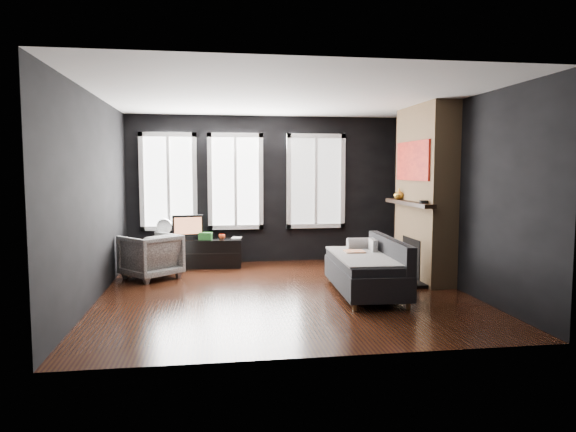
{
  "coord_description": "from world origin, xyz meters",
  "views": [
    {
      "loc": [
        -0.99,
        -6.97,
        1.72
      ],
      "look_at": [
        0.1,
        0.3,
        1.05
      ],
      "focal_mm": 32.0,
      "sensor_mm": 36.0,
      "label": 1
    }
  ],
  "objects": [
    {
      "name": "mantel_clock",
      "position": [
        2.05,
        0.05,
        1.25
      ],
      "size": [
        0.16,
        0.16,
        0.04
      ],
      "primitive_type": "cylinder",
      "rotation": [
        0.0,
        0.0,
        -0.29
      ],
      "color": "black",
      "rests_on": "fireplace"
    },
    {
      "name": "mug",
      "position": [
        -0.82,
        2.06,
        0.55
      ],
      "size": [
        0.12,
        0.1,
        0.11
      ],
      "primitive_type": "imported",
      "rotation": [
        0.0,
        0.0,
        -0.14
      ],
      "color": "#E54E23",
      "rests_on": "media_console"
    },
    {
      "name": "storage_box",
      "position": [
        -1.1,
        2.07,
        0.56
      ],
      "size": [
        0.25,
        0.19,
        0.12
      ],
      "primitive_type": "cube",
      "rotation": [
        0.0,
        0.0,
        -0.21
      ],
      "color": "#287128",
      "rests_on": "media_console"
    },
    {
      "name": "wall_right",
      "position": [
        2.5,
        0.0,
        1.35
      ],
      "size": [
        0.02,
        5.0,
        2.7
      ],
      "primitive_type": "cube",
      "color": "black",
      "rests_on": "ground"
    },
    {
      "name": "armchair",
      "position": [
        -1.95,
        1.26,
        0.39
      ],
      "size": [
        1.04,
        1.03,
        0.78
      ],
      "primitive_type": "imported",
      "rotation": [
        0.0,
        0.0,
        -2.44
      ],
      "color": "white",
      "rests_on": "floor"
    },
    {
      "name": "book",
      "position": [
        -0.64,
        2.14,
        0.61
      ],
      "size": [
        0.17,
        0.06,
        0.23
      ],
      "primitive_type": "imported",
      "rotation": [
        0.0,
        0.0,
        -0.23
      ],
      "color": "gray",
      "rests_on": "media_console"
    },
    {
      "name": "fireplace",
      "position": [
        2.3,
        0.6,
        1.35
      ],
      "size": [
        0.7,
        1.62,
        2.7
      ],
      "primitive_type": null,
      "color": "#93724C",
      "rests_on": "floor"
    },
    {
      "name": "wall_left",
      "position": [
        -2.5,
        0.0,
        1.35
      ],
      "size": [
        0.02,
        5.0,
        2.7
      ],
      "primitive_type": "cube",
      "color": "black",
      "rests_on": "ground"
    },
    {
      "name": "floor",
      "position": [
        0.0,
        0.0,
        0.0
      ],
      "size": [
        5.0,
        5.0,
        0.0
      ],
      "primitive_type": "plane",
      "color": "black",
      "rests_on": "ground"
    },
    {
      "name": "desk_fan",
      "position": [
        -1.8,
        2.1,
        0.69
      ],
      "size": [
        0.32,
        0.32,
        0.38
      ],
      "primitive_type": null,
      "rotation": [
        0.0,
        0.0,
        -0.21
      ],
      "color": "#A0A0A0",
      "rests_on": "media_console"
    },
    {
      "name": "mantel_vase",
      "position": [
        2.05,
        1.05,
        1.32
      ],
      "size": [
        0.18,
        0.18,
        0.17
      ],
      "primitive_type": "imported",
      "rotation": [
        0.0,
        0.0,
        -0.01
      ],
      "color": "orange",
      "rests_on": "fireplace"
    },
    {
      "name": "media_console",
      "position": [
        -1.2,
        2.1,
        0.25
      ],
      "size": [
        1.46,
        0.52,
        0.5
      ],
      "primitive_type": null,
      "rotation": [
        0.0,
        0.0,
        -0.05
      ],
      "color": "black",
      "rests_on": "floor"
    },
    {
      "name": "windows",
      "position": [
        -0.45,
        2.46,
        2.38
      ],
      "size": [
        4.0,
        0.16,
        1.76
      ],
      "primitive_type": null,
      "color": "white",
      "rests_on": "wall_back"
    },
    {
      "name": "stripe_pillow",
      "position": [
        1.32,
        0.1,
        0.56
      ],
      "size": [
        0.1,
        0.31,
        0.3
      ],
      "primitive_type": "cube",
      "rotation": [
        0.0,
        0.0,
        -0.09
      ],
      "color": "gray",
      "rests_on": "sofa"
    },
    {
      "name": "ceiling",
      "position": [
        0.0,
        0.0,
        2.7
      ],
      "size": [
        5.0,
        5.0,
        0.0
      ],
      "primitive_type": "plane",
      "color": "white",
      "rests_on": "ground"
    },
    {
      "name": "monitor",
      "position": [
        -1.4,
        2.1,
        0.74
      ],
      "size": [
        0.56,
        0.21,
        0.49
      ],
      "primitive_type": null,
      "rotation": [
        0.0,
        0.0,
        0.17
      ],
      "color": "black",
      "rests_on": "media_console"
    },
    {
      "name": "wall_back",
      "position": [
        0.0,
        2.5,
        1.35
      ],
      "size": [
        5.0,
        0.02,
        2.7
      ],
      "primitive_type": "cube",
      "color": "black",
      "rests_on": "ground"
    },
    {
      "name": "sofa",
      "position": [
        1.1,
        -0.23,
        0.39
      ],
      "size": [
        0.99,
        1.86,
        0.78
      ],
      "primitive_type": null,
      "rotation": [
        0.0,
        0.0,
        -0.05
      ],
      "color": "#242426",
      "rests_on": "floor"
    }
  ]
}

